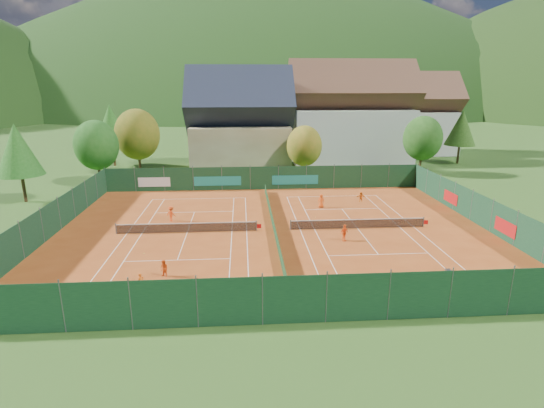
{
  "coord_description": "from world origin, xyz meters",
  "views": [
    {
      "loc": [
        -2.79,
        -37.38,
        13.29
      ],
      "look_at": [
        0.0,
        2.0,
        2.0
      ],
      "focal_mm": 28.0,
      "sensor_mm": 36.0,
      "label": 1
    }
  ],
  "objects_px": {
    "chalet": "(240,127)",
    "hotel_block_b": "(411,119)",
    "player_right_near": "(344,233)",
    "player_right_far_a": "(321,201)",
    "hotel_block_a": "(350,118)",
    "player_left_mid": "(164,269)",
    "player_left_near": "(141,282)",
    "player_right_far_b": "(361,197)",
    "ball_hopper": "(448,271)",
    "player_left_far": "(171,214)"
  },
  "relations": [
    {
      "from": "hotel_block_b",
      "to": "player_left_near",
      "type": "height_order",
      "value": "hotel_block_b"
    },
    {
      "from": "hotel_block_a",
      "to": "player_right_far_a",
      "type": "distance_m",
      "value": 31.24
    },
    {
      "from": "player_left_far",
      "to": "player_right_far_a",
      "type": "distance_m",
      "value": 16.23
    },
    {
      "from": "chalet",
      "to": "ball_hopper",
      "type": "bearing_deg",
      "value": -70.57
    },
    {
      "from": "ball_hopper",
      "to": "player_left_mid",
      "type": "xyz_separation_m",
      "value": [
        -19.94,
        1.68,
        0.09
      ]
    },
    {
      "from": "player_right_near",
      "to": "player_right_far_a",
      "type": "bearing_deg",
      "value": 56.11
    },
    {
      "from": "ball_hopper",
      "to": "player_right_far_b",
      "type": "xyz_separation_m",
      "value": [
        -0.63,
        20.24,
        0.04
      ]
    },
    {
      "from": "hotel_block_a",
      "to": "player_left_mid",
      "type": "bearing_deg",
      "value": -118.34
    },
    {
      "from": "chalet",
      "to": "hotel_block_a",
      "type": "height_order",
      "value": "hotel_block_a"
    },
    {
      "from": "hotel_block_b",
      "to": "player_left_far",
      "type": "distance_m",
      "value": 57.22
    },
    {
      "from": "hotel_block_b",
      "to": "player_left_near",
      "type": "relative_size",
      "value": 14.06
    },
    {
      "from": "chalet",
      "to": "player_right_far_a",
      "type": "distance_m",
      "value": 25.13
    },
    {
      "from": "hotel_block_a",
      "to": "player_right_far_a",
      "type": "bearing_deg",
      "value": -109.47
    },
    {
      "from": "chalet",
      "to": "hotel_block_a",
      "type": "xyz_separation_m",
      "value": [
        19.0,
        6.0,
        0.76
      ]
    },
    {
      "from": "hotel_block_a",
      "to": "player_left_mid",
      "type": "height_order",
      "value": "hotel_block_a"
    },
    {
      "from": "hotel_block_b",
      "to": "ball_hopper",
      "type": "bearing_deg",
      "value": -108.6
    },
    {
      "from": "hotel_block_a",
      "to": "player_right_far_b",
      "type": "height_order",
      "value": "hotel_block_a"
    },
    {
      "from": "ball_hopper",
      "to": "player_right_near",
      "type": "height_order",
      "value": "player_right_near"
    },
    {
      "from": "hotel_block_b",
      "to": "player_left_mid",
      "type": "distance_m",
      "value": 66.05
    },
    {
      "from": "hotel_block_a",
      "to": "hotel_block_b",
      "type": "height_order",
      "value": "hotel_block_a"
    },
    {
      "from": "ball_hopper",
      "to": "player_left_far",
      "type": "relative_size",
      "value": 0.52
    },
    {
      "from": "player_left_far",
      "to": "player_right_near",
      "type": "height_order",
      "value": "player_left_far"
    },
    {
      "from": "player_left_far",
      "to": "player_left_mid",
      "type": "bearing_deg",
      "value": 122.21
    },
    {
      "from": "player_left_mid",
      "to": "hotel_block_b",
      "type": "bearing_deg",
      "value": 85.14
    },
    {
      "from": "player_left_near",
      "to": "player_right_far_a",
      "type": "bearing_deg",
      "value": 17.14
    },
    {
      "from": "player_left_near",
      "to": "player_right_near",
      "type": "height_order",
      "value": "player_right_near"
    },
    {
      "from": "player_left_mid",
      "to": "player_right_near",
      "type": "height_order",
      "value": "player_right_near"
    },
    {
      "from": "player_right_far_a",
      "to": "chalet",
      "type": "bearing_deg",
      "value": -57.06
    },
    {
      "from": "player_right_near",
      "to": "chalet",
      "type": "bearing_deg",
      "value": 70.59
    },
    {
      "from": "player_left_far",
      "to": "ball_hopper",
      "type": "bearing_deg",
      "value": 171.44
    },
    {
      "from": "player_left_near",
      "to": "hotel_block_a",
      "type": "bearing_deg",
      "value": 28.55
    },
    {
      "from": "hotel_block_a",
      "to": "player_left_far",
      "type": "distance_m",
      "value": 42.14
    },
    {
      "from": "player_left_near",
      "to": "player_right_far_a",
      "type": "height_order",
      "value": "player_right_far_a"
    },
    {
      "from": "chalet",
      "to": "player_left_far",
      "type": "bearing_deg",
      "value": -104.72
    },
    {
      "from": "ball_hopper",
      "to": "player_right_near",
      "type": "distance_m",
      "value": 9.62
    },
    {
      "from": "hotel_block_b",
      "to": "player_left_far",
      "type": "xyz_separation_m",
      "value": [
        -39.97,
        -40.52,
        -5.86
      ]
    },
    {
      "from": "ball_hopper",
      "to": "player_left_near",
      "type": "xyz_separation_m",
      "value": [
        -21.13,
        -0.26,
        0.06
      ]
    },
    {
      "from": "player_right_far_b",
      "to": "player_left_mid",
      "type": "bearing_deg",
      "value": 46.21
    },
    {
      "from": "player_right_far_a",
      "to": "hotel_block_b",
      "type": "bearing_deg",
      "value": -111.56
    },
    {
      "from": "chalet",
      "to": "hotel_block_b",
      "type": "relative_size",
      "value": 0.94
    },
    {
      "from": "player_left_near",
      "to": "player_right_far_b",
      "type": "bearing_deg",
      "value": 12.02
    },
    {
      "from": "chalet",
      "to": "player_right_far_b",
      "type": "distance_m",
      "value": 25.71
    },
    {
      "from": "hotel_block_a",
      "to": "player_left_near",
      "type": "relative_size",
      "value": 17.58
    },
    {
      "from": "player_right_far_a",
      "to": "player_left_near",
      "type": "bearing_deg",
      "value": 61.88
    },
    {
      "from": "ball_hopper",
      "to": "player_left_far",
      "type": "xyz_separation_m",
      "value": [
        -21.45,
        14.52,
        0.21
      ]
    },
    {
      "from": "chalet",
      "to": "player_left_far",
      "type": "relative_size",
      "value": 10.61
    },
    {
      "from": "hotel_block_b",
      "to": "player_right_far_a",
      "type": "xyz_separation_m",
      "value": [
        -24.17,
        -36.78,
        -5.86
      ]
    },
    {
      "from": "player_right_far_b",
      "to": "player_left_far",
      "type": "bearing_deg",
      "value": 17.73
    },
    {
      "from": "player_right_near",
      "to": "player_right_far_b",
      "type": "height_order",
      "value": "player_right_near"
    },
    {
      "from": "player_right_far_a",
      "to": "ball_hopper",
      "type": "bearing_deg",
      "value": 118.96
    }
  ]
}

